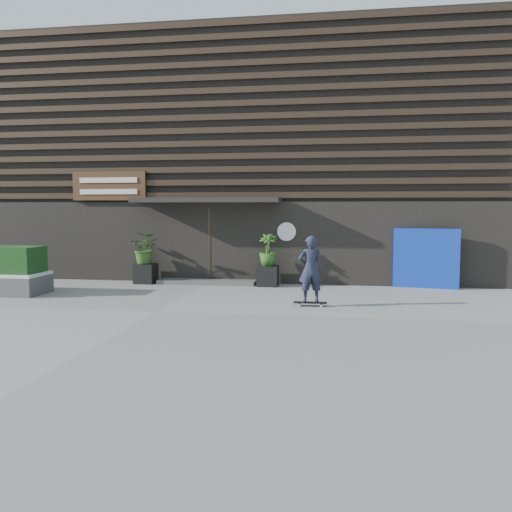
% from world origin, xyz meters
% --- Properties ---
extents(ground, '(80.00, 80.00, 0.00)m').
position_xyz_m(ground, '(0.00, 0.00, 0.00)').
color(ground, gray).
rests_on(ground, ground).
extents(entrance_step, '(3.00, 0.80, 0.12)m').
position_xyz_m(entrance_step, '(0.00, 4.60, 0.06)').
color(entrance_step, '#4B4B49').
rests_on(entrance_step, ground).
extents(planter_pot_left, '(0.60, 0.60, 0.60)m').
position_xyz_m(planter_pot_left, '(-1.90, 4.40, 0.30)').
color(planter_pot_left, black).
rests_on(planter_pot_left, ground).
extents(bamboo_left, '(0.86, 0.75, 0.96)m').
position_xyz_m(bamboo_left, '(-1.90, 4.40, 1.08)').
color(bamboo_left, '#2D591E').
rests_on(bamboo_left, planter_pot_left).
extents(planter_pot_right, '(0.60, 0.60, 0.60)m').
position_xyz_m(planter_pot_right, '(1.90, 4.40, 0.30)').
color(planter_pot_right, black).
rests_on(planter_pot_right, ground).
extents(bamboo_right, '(0.54, 0.54, 0.96)m').
position_xyz_m(bamboo_right, '(1.90, 4.40, 1.08)').
color(bamboo_right, '#2D591E').
rests_on(bamboo_right, planter_pot_right).
extents(blue_tarp, '(1.83, 0.44, 1.72)m').
position_xyz_m(blue_tarp, '(6.46, 4.70, 0.86)').
color(blue_tarp, '#0C289C').
rests_on(blue_tarp, ground).
extents(building, '(18.00, 11.00, 8.00)m').
position_xyz_m(building, '(-0.00, 9.96, 3.99)').
color(building, black).
rests_on(building, ground).
extents(skateboarder, '(0.78, 0.50, 1.66)m').
position_xyz_m(skateboarder, '(3.33, 1.23, 0.87)').
color(skateboarder, black).
rests_on(skateboarder, ground).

